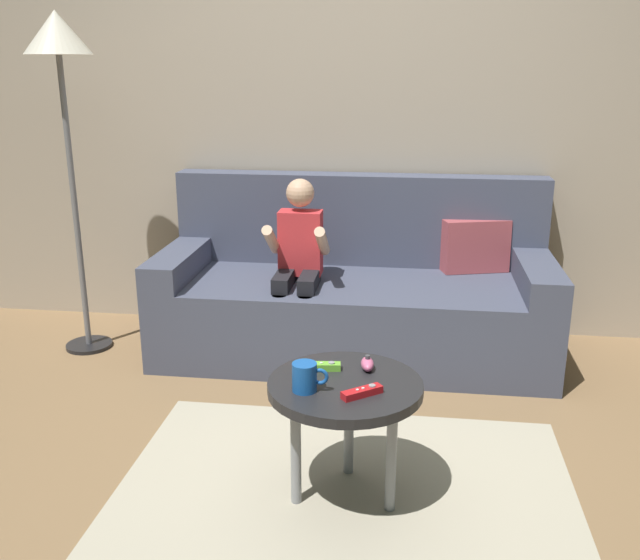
{
  "coord_description": "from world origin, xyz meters",
  "views": [
    {
      "loc": [
        0.34,
        -2.15,
        1.45
      ],
      "look_at": [
        -0.03,
        0.62,
        0.58
      ],
      "focal_mm": 39.26,
      "sensor_mm": 36.0,
      "label": 1
    }
  ],
  "objects_px": {
    "game_remote_lime_far_corner": "(320,366)",
    "coffee_table": "(345,395)",
    "couch": "(356,295)",
    "person_seated_on_couch": "(298,261)",
    "floor_lamp": "(59,61)",
    "game_remote_red_near_edge": "(362,392)",
    "nunchuk_pink": "(367,364)",
    "coffee_mug": "(305,377)"
  },
  "relations": [
    {
      "from": "person_seated_on_couch",
      "to": "floor_lamp",
      "type": "relative_size",
      "value": 0.54
    },
    {
      "from": "couch",
      "to": "coffee_table",
      "type": "bearing_deg",
      "value": -86.78
    },
    {
      "from": "game_remote_lime_far_corner",
      "to": "game_remote_red_near_edge",
      "type": "bearing_deg",
      "value": -48.71
    },
    {
      "from": "nunchuk_pink",
      "to": "coffee_mug",
      "type": "height_order",
      "value": "coffee_mug"
    },
    {
      "from": "couch",
      "to": "coffee_mug",
      "type": "bearing_deg",
      "value": -91.85
    },
    {
      "from": "coffee_table",
      "to": "couch",
      "type": "bearing_deg",
      "value": 93.22
    },
    {
      "from": "person_seated_on_couch",
      "to": "nunchuk_pink",
      "type": "bearing_deg",
      "value": -68.5
    },
    {
      "from": "nunchuk_pink",
      "to": "coffee_mug",
      "type": "xyz_separation_m",
      "value": [
        -0.19,
        -0.19,
        0.03
      ]
    },
    {
      "from": "coffee_table",
      "to": "floor_lamp",
      "type": "height_order",
      "value": "floor_lamp"
    },
    {
      "from": "person_seated_on_couch",
      "to": "coffee_table",
      "type": "distance_m",
      "value": 1.21
    },
    {
      "from": "nunchuk_pink",
      "to": "floor_lamp",
      "type": "xyz_separation_m",
      "value": [
        -1.55,
        1.07,
        1.0
      ]
    },
    {
      "from": "couch",
      "to": "game_remote_red_near_edge",
      "type": "xyz_separation_m",
      "value": [
        0.14,
        -1.43,
        0.16
      ]
    },
    {
      "from": "person_seated_on_couch",
      "to": "game_remote_red_near_edge",
      "type": "height_order",
      "value": "person_seated_on_couch"
    },
    {
      "from": "game_remote_red_near_edge",
      "to": "nunchuk_pink",
      "type": "xyz_separation_m",
      "value": [
        0.0,
        0.2,
        0.01
      ]
    },
    {
      "from": "nunchuk_pink",
      "to": "person_seated_on_couch",
      "type": "bearing_deg",
      "value": 111.5
    },
    {
      "from": "couch",
      "to": "nunchuk_pink",
      "type": "bearing_deg",
      "value": -83.48
    },
    {
      "from": "game_remote_red_near_edge",
      "to": "floor_lamp",
      "type": "bearing_deg",
      "value": 140.65
    },
    {
      "from": "couch",
      "to": "game_remote_lime_far_corner",
      "type": "xyz_separation_m",
      "value": [
        -0.02,
        -1.25,
        0.16
      ]
    },
    {
      "from": "game_remote_lime_far_corner",
      "to": "floor_lamp",
      "type": "height_order",
      "value": "floor_lamp"
    },
    {
      "from": "floor_lamp",
      "to": "coffee_mug",
      "type": "bearing_deg",
      "value": -42.65
    },
    {
      "from": "coffee_table",
      "to": "game_remote_lime_far_corner",
      "type": "distance_m",
      "value": 0.14
    },
    {
      "from": "nunchuk_pink",
      "to": "game_remote_lime_far_corner",
      "type": "relative_size",
      "value": 0.67
    },
    {
      "from": "couch",
      "to": "coffee_mug",
      "type": "relative_size",
      "value": 16.74
    },
    {
      "from": "coffee_table",
      "to": "floor_lamp",
      "type": "relative_size",
      "value": 0.31
    },
    {
      "from": "coffee_mug",
      "to": "floor_lamp",
      "type": "relative_size",
      "value": 0.07
    },
    {
      "from": "person_seated_on_couch",
      "to": "coffee_mug",
      "type": "relative_size",
      "value": 7.78
    },
    {
      "from": "nunchuk_pink",
      "to": "coffee_mug",
      "type": "bearing_deg",
      "value": -134.46
    },
    {
      "from": "person_seated_on_couch",
      "to": "floor_lamp",
      "type": "xyz_separation_m",
      "value": [
        -1.14,
        0.02,
        0.94
      ]
    },
    {
      "from": "coffee_mug",
      "to": "game_remote_red_near_edge",
      "type": "bearing_deg",
      "value": -3.74
    },
    {
      "from": "game_remote_red_near_edge",
      "to": "couch",
      "type": "bearing_deg",
      "value": 95.48
    },
    {
      "from": "couch",
      "to": "person_seated_on_couch",
      "type": "bearing_deg",
      "value": -145.8
    },
    {
      "from": "game_remote_lime_far_corner",
      "to": "couch",
      "type": "bearing_deg",
      "value": 89.11
    },
    {
      "from": "nunchuk_pink",
      "to": "floor_lamp",
      "type": "relative_size",
      "value": 0.06
    },
    {
      "from": "game_remote_lime_far_corner",
      "to": "coffee_table",
      "type": "bearing_deg",
      "value": -41.49
    },
    {
      "from": "nunchuk_pink",
      "to": "floor_lamp",
      "type": "distance_m",
      "value": 2.14
    },
    {
      "from": "couch",
      "to": "coffee_table",
      "type": "height_order",
      "value": "couch"
    },
    {
      "from": "game_remote_lime_far_corner",
      "to": "floor_lamp",
      "type": "distance_m",
      "value": 2.04
    },
    {
      "from": "game_remote_red_near_edge",
      "to": "game_remote_lime_far_corner",
      "type": "bearing_deg",
      "value": 131.29
    },
    {
      "from": "person_seated_on_couch",
      "to": "nunchuk_pink",
      "type": "height_order",
      "value": "person_seated_on_couch"
    },
    {
      "from": "couch",
      "to": "coffee_table",
      "type": "relative_size",
      "value": 3.82
    },
    {
      "from": "game_remote_lime_far_corner",
      "to": "nunchuk_pink",
      "type": "bearing_deg",
      "value": 8.27
    },
    {
      "from": "coffee_table",
      "to": "game_remote_lime_far_corner",
      "type": "relative_size",
      "value": 3.61
    }
  ]
}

